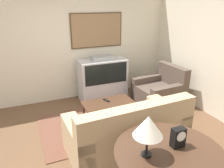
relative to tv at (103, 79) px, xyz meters
name	(u,v)px	position (x,y,z in m)	size (l,w,h in m)	color
ground_plane	(95,146)	(-0.81, -1.73, -0.50)	(12.00, 12.00, 0.00)	brown
wall_back	(64,43)	(-0.79, 0.39, 0.85)	(12.00, 0.10, 2.70)	beige
area_rug	(106,122)	(-0.37, -1.12, -0.50)	(2.48, 1.53, 0.01)	brown
tv	(103,79)	(0.00, 0.00, 0.00)	(1.12, 0.51, 1.07)	silver
couch	(128,133)	(-0.35, -2.03, -0.18)	(1.88, 1.00, 0.93)	tan
armchair	(160,92)	(1.13, -0.77, -0.22)	(1.00, 0.98, 0.88)	brown
coffee_table	(108,104)	(-0.29, -1.06, -0.14)	(0.99, 0.50, 0.41)	#472D1E
console_table	(169,157)	(-0.41, -3.11, 0.19)	(1.20, 1.20, 0.76)	#472D1E
table_lamp	(148,127)	(-0.67, -3.07, 0.60)	(0.31, 0.31, 0.46)	black
mantel_clock	(178,137)	(-0.27, -3.07, 0.37)	(0.15, 0.10, 0.23)	black
remote	(106,100)	(-0.30, -0.99, -0.08)	(0.10, 0.17, 0.02)	black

